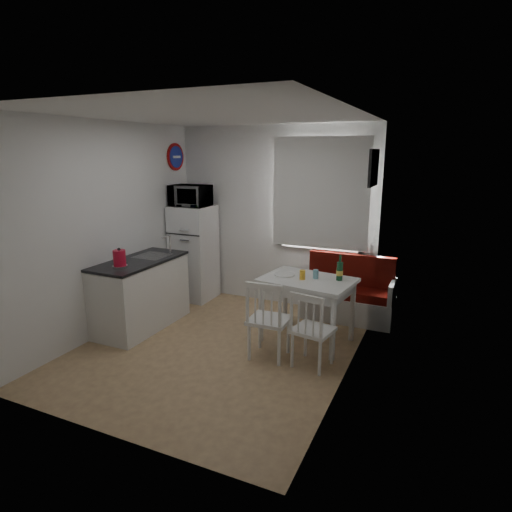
{
  "coord_description": "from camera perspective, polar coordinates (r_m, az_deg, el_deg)",
  "views": [
    {
      "loc": [
        2.31,
        -4.01,
        2.24
      ],
      "look_at": [
        0.27,
        0.5,
        1.02
      ],
      "focal_mm": 30.0,
      "sensor_mm": 36.0,
      "label": 1
    }
  ],
  "objects": [
    {
      "name": "drinking_glass_blue",
      "position": [
        5.06,
        7.96,
        -2.41
      ],
      "size": [
        0.06,
        0.06,
        0.11
      ],
      "primitive_type": "cylinder",
      "color": "#71AFC1",
      "rests_on": "dining_table"
    },
    {
      "name": "chair_right",
      "position": [
        4.48,
        7.32,
        -8.83
      ],
      "size": [
        0.45,
        0.44,
        0.45
      ],
      "rotation": [
        0.0,
        0.0,
        -0.17
      ],
      "color": "white",
      "rests_on": "floor"
    },
    {
      "name": "wine_bottle",
      "position": [
        5.02,
        11.12,
        -1.52
      ],
      "size": [
        0.08,
        0.08,
        0.3
      ],
      "primitive_type": null,
      "color": "#164727",
      "rests_on": "dining_table"
    },
    {
      "name": "bench",
      "position": [
        5.96,
        12.1,
        -5.56
      ],
      "size": [
        1.22,
        0.47,
        0.88
      ],
      "color": "white",
      "rests_on": "floor"
    },
    {
      "name": "window",
      "position": [
        5.98,
        8.69,
        7.8
      ],
      "size": [
        1.22,
        0.06,
        1.47
      ],
      "primitive_type": "cube",
      "color": "white",
      "rests_on": "wall_back"
    },
    {
      "name": "floor",
      "position": [
        5.14,
        -5.15,
        -12.05
      ],
      "size": [
        3.0,
        3.5,
        0.02
      ],
      "primitive_type": "cube",
      "color": "#997651",
      "rests_on": "ground"
    },
    {
      "name": "wall_right",
      "position": [
        4.19,
        12.6,
        0.56
      ],
      "size": [
        0.02,
        3.5,
        2.6
      ],
      "primitive_type": "cube",
      "color": "white",
      "rests_on": "floor"
    },
    {
      "name": "wall_back",
      "position": [
        6.27,
        2.47,
        5.23
      ],
      "size": [
        3.0,
        0.02,
        2.6
      ],
      "primitive_type": "cube",
      "color": "white",
      "rests_on": "floor"
    },
    {
      "name": "plate",
      "position": [
        5.16,
        3.8,
        -2.49
      ],
      "size": [
        0.24,
        0.24,
        0.02
      ],
      "primitive_type": "cylinder",
      "color": "white",
      "rests_on": "dining_table"
    },
    {
      "name": "kitchen_counter",
      "position": [
        5.73,
        -15.03,
        -4.78
      ],
      "size": [
        0.62,
        1.32,
        1.16
      ],
      "color": "white",
      "rests_on": "floor"
    },
    {
      "name": "picture_frame",
      "position": [
        5.18,
        15.37,
        11.27
      ],
      "size": [
        0.04,
        0.52,
        0.42
      ],
      "primitive_type": "cube",
      "color": "black",
      "rests_on": "wall_right"
    },
    {
      "name": "fridge",
      "position": [
        6.61,
        -8.26,
        0.43
      ],
      "size": [
        0.58,
        0.58,
        1.44
      ],
      "primitive_type": "cube",
      "color": "white",
      "rests_on": "floor"
    },
    {
      "name": "dining_table",
      "position": [
        5.08,
        6.88,
        -3.98
      ],
      "size": [
        1.13,
        0.86,
        0.78
      ],
      "rotation": [
        0.0,
        0.0,
        -0.14
      ],
      "color": "white",
      "rests_on": "floor"
    },
    {
      "name": "wall_sign",
      "position": [
        6.64,
        -10.63,
        12.86
      ],
      "size": [
        0.03,
        0.4,
        0.4
      ],
      "primitive_type": "cylinder",
      "rotation": [
        0.0,
        1.57,
        0.0
      ],
      "color": "#1A299C",
      "rests_on": "wall_left"
    },
    {
      "name": "ceiling",
      "position": [
        4.64,
        -5.88,
        18.24
      ],
      "size": [
        3.0,
        3.5,
        0.02
      ],
      "primitive_type": "cube",
      "color": "white",
      "rests_on": "wall_back"
    },
    {
      "name": "chair_left",
      "position": [
        4.62,
        1.33,
        -7.5
      ],
      "size": [
        0.44,
        0.42,
        0.49
      ],
      "rotation": [
        0.0,
        0.0,
        0.05
      ],
      "color": "white",
      "rests_on": "floor"
    },
    {
      "name": "kettle",
      "position": [
        5.25,
        -17.74,
        -0.29
      ],
      "size": [
        0.17,
        0.17,
        0.23
      ],
      "primitive_type": "cylinder",
      "color": "red",
      "rests_on": "kitchen_counter"
    },
    {
      "name": "wall_front",
      "position": [
        3.36,
        -20.45,
        -3.3
      ],
      "size": [
        3.0,
        0.02,
        2.6
      ],
      "primitive_type": "cube",
      "color": "white",
      "rests_on": "floor"
    },
    {
      "name": "drinking_glass_orange",
      "position": [
        5.01,
        6.21,
        -2.51
      ],
      "size": [
        0.07,
        0.07,
        0.11
      ],
      "primitive_type": "cylinder",
      "color": "yellow",
      "rests_on": "dining_table"
    },
    {
      "name": "microwave",
      "position": [
        6.42,
        -8.77,
        7.96
      ],
      "size": [
        0.56,
        0.38,
        0.31
      ],
      "primitive_type": "imported",
      "color": "white",
      "rests_on": "fridge"
    },
    {
      "name": "curtain",
      "position": [
        5.91,
        8.52,
        8.23
      ],
      "size": [
        1.35,
        0.02,
        1.5
      ],
      "primitive_type": "cube",
      "color": "white",
      "rests_on": "wall_back"
    },
    {
      "name": "wall_left",
      "position": [
        5.61,
        -18.96,
        3.45
      ],
      "size": [
        0.02,
        3.5,
        2.6
      ],
      "primitive_type": "cube",
      "color": "white",
      "rests_on": "floor"
    }
  ]
}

